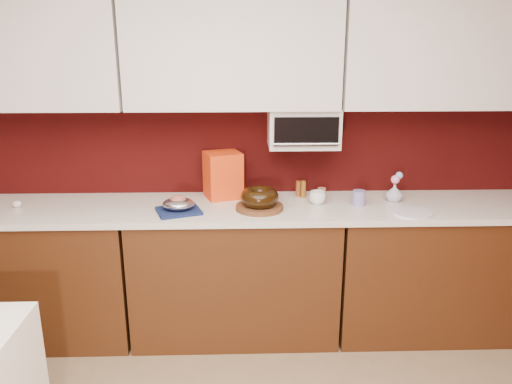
{
  "coord_description": "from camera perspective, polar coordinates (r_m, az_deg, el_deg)",
  "views": [
    {
      "loc": [
        0.05,
        -1.09,
        1.9
      ],
      "look_at": [
        0.14,
        1.84,
        1.02
      ],
      "focal_mm": 35.0,
      "sensor_mm": 36.0,
      "label": 1
    }
  ],
  "objects": [
    {
      "name": "wall_back",
      "position": [
        3.41,
        -2.51,
        5.67
      ],
      "size": [
        4.0,
        0.02,
        2.5
      ],
      "primitive_type": "cube",
      "color": "#370807",
      "rests_on": "floor"
    },
    {
      "name": "base_cabinet_left",
      "position": [
        3.64,
        -24.14,
        -8.68
      ],
      "size": [
        1.31,
        0.58,
        0.86
      ],
      "primitive_type": "cube",
      "color": "#46230E",
      "rests_on": "floor"
    },
    {
      "name": "base_cabinet_center",
      "position": [
        3.37,
        -2.4,
        -9.19
      ],
      "size": [
        1.31,
        0.58,
        0.86
      ],
      "primitive_type": "cube",
      "color": "#46230E",
      "rests_on": "floor"
    },
    {
      "name": "base_cabinet_right",
      "position": [
        3.61,
        19.54,
        -8.39
      ],
      "size": [
        1.31,
        0.58,
        0.86
      ],
      "primitive_type": "cube",
      "color": "#46230E",
      "rests_on": "floor"
    },
    {
      "name": "countertop",
      "position": [
        3.2,
        -2.5,
        -1.91
      ],
      "size": [
        4.0,
        0.62,
        0.04
      ],
      "primitive_type": "cube",
      "color": "silver",
      "rests_on": "base_cabinet_center"
    },
    {
      "name": "upper_cabinet_left",
      "position": [
        3.47,
        -26.07,
        14.24
      ],
      "size": [
        1.31,
        0.33,
        0.7
      ],
      "primitive_type": "cube",
      "color": "white",
      "rests_on": "wall_back"
    },
    {
      "name": "upper_cabinet_center",
      "position": [
        3.18,
        -2.69,
        15.77
      ],
      "size": [
        1.31,
        0.33,
        0.7
      ],
      "primitive_type": "cube",
      "color": "white",
      "rests_on": "wall_back"
    },
    {
      "name": "upper_cabinet_right",
      "position": [
        3.43,
        21.01,
        14.79
      ],
      "size": [
        1.31,
        0.33,
        0.7
      ],
      "primitive_type": "cube",
      "color": "white",
      "rests_on": "wall_back"
    },
    {
      "name": "toaster_oven",
      "position": [
        3.27,
        5.41,
        7.36
      ],
      "size": [
        0.45,
        0.3,
        0.25
      ],
      "primitive_type": "cube",
      "color": "white",
      "rests_on": "upper_cabinet_center"
    },
    {
      "name": "toaster_oven_door",
      "position": [
        3.11,
        5.77,
        6.89
      ],
      "size": [
        0.4,
        0.02,
        0.18
      ],
      "primitive_type": "cube",
      "color": "black",
      "rests_on": "toaster_oven"
    },
    {
      "name": "toaster_oven_handle",
      "position": [
        3.11,
        5.77,
        5.48
      ],
      "size": [
        0.42,
        0.02,
        0.02
      ],
      "primitive_type": "cylinder",
      "rotation": [
        0.0,
        1.57,
        0.0
      ],
      "color": "silver",
      "rests_on": "toaster_oven"
    },
    {
      "name": "cake_base",
      "position": [
        3.12,
        0.41,
        -1.76
      ],
      "size": [
        0.39,
        0.39,
        0.03
      ],
      "primitive_type": "cylinder",
      "rotation": [
        0.0,
        0.0,
        -0.39
      ],
      "color": "brown",
      "rests_on": "countertop"
    },
    {
      "name": "bundt_cake",
      "position": [
        3.1,
        0.41,
        -0.6
      ],
      "size": [
        0.29,
        0.29,
        0.1
      ],
      "primitive_type": "torus",
      "rotation": [
        0.0,
        0.0,
        0.27
      ],
      "color": "black",
      "rests_on": "cake_base"
    },
    {
      "name": "navy_towel",
      "position": [
        3.1,
        -8.83,
        -2.15
      ],
      "size": [
        0.31,
        0.29,
        0.02
      ],
      "primitive_type": "cube",
      "rotation": [
        0.0,
        0.0,
        0.33
      ],
      "color": "#14214D",
      "rests_on": "countertop"
    },
    {
      "name": "foil_ham_nest",
      "position": [
        3.08,
        -8.87,
        -1.35
      ],
      "size": [
        0.23,
        0.2,
        0.07
      ],
      "primitive_type": "ellipsoid",
      "rotation": [
        0.0,
        0.0,
        0.22
      ],
      "color": "silver",
      "rests_on": "navy_towel"
    },
    {
      "name": "roasted_ham",
      "position": [
        3.08,
        -8.89,
        -0.91
      ],
      "size": [
        0.12,
        0.11,
        0.06
      ],
      "primitive_type": "ellipsoid",
      "rotation": [
        0.0,
        0.0,
        -0.32
      ],
      "color": "#AD5E4F",
      "rests_on": "foil_ham_nest"
    },
    {
      "name": "pandoro_box",
      "position": [
        3.34,
        -3.8,
        1.95
      ],
      "size": [
        0.28,
        0.27,
        0.31
      ],
      "primitive_type": "cube",
      "rotation": [
        0.0,
        0.0,
        0.33
      ],
      "color": "red",
      "rests_on": "countertop"
    },
    {
      "name": "dark_pan",
      "position": [
        3.33,
        0.89,
        -0.48
      ],
      "size": [
        0.26,
        0.26,
        0.03
      ],
      "primitive_type": "cylinder",
      "rotation": [
        0.0,
        0.0,
        -0.42
      ],
      "color": "black",
      "rests_on": "countertop"
    },
    {
      "name": "coffee_mug",
      "position": [
        3.24,
        7.03,
        -0.5
      ],
      "size": [
        0.13,
        0.13,
        0.1
      ],
      "primitive_type": "imported",
      "rotation": [
        0.0,
        0.0,
        0.87
      ],
      "color": "white",
      "rests_on": "countertop"
    },
    {
      "name": "blue_jar",
      "position": [
        3.25,
        11.67,
        -0.67
      ],
      "size": [
        0.1,
        0.1,
        0.1
      ],
      "primitive_type": "cylinder",
      "rotation": [
        0.0,
        0.0,
        -0.34
      ],
      "color": "navy",
      "rests_on": "countertop"
    },
    {
      "name": "flower_vase",
      "position": [
        3.38,
        15.53,
        0.04
      ],
      "size": [
        0.12,
        0.12,
        0.13
      ],
      "primitive_type": "imported",
      "rotation": [
        0.0,
        0.0,
        0.42
      ],
      "color": "#AFB4C6",
      "rests_on": "countertop"
    },
    {
      "name": "flower_pink",
      "position": [
        3.36,
        15.63,
        1.38
      ],
      "size": [
        0.06,
        0.06,
        0.06
      ],
      "primitive_type": "sphere",
      "color": "pink",
      "rests_on": "flower_vase"
    },
    {
      "name": "flower_blue",
      "position": [
        3.39,
        16.05,
        1.83
      ],
      "size": [
        0.05,
        0.05,
        0.05
      ],
      "primitive_type": "sphere",
      "color": "#8FA7E5",
      "rests_on": "flower_vase"
    },
    {
      "name": "china_plate",
      "position": [
        3.18,
        17.44,
        -2.29
      ],
      "size": [
        0.29,
        0.29,
        0.01
      ],
      "primitive_type": "cylinder",
      "rotation": [
        0.0,
        0.0,
        -0.24
      ],
      "color": "white",
      "rests_on": "countertop"
    },
    {
      "name": "amber_bottle",
      "position": [
        3.38,
        4.87,
        0.39
      ],
      "size": [
        0.04,
        0.04,
        0.11
      ],
      "primitive_type": "cylinder",
      "rotation": [
        0.0,
        0.0,
        -0.05
      ],
      "color": "brown",
      "rests_on": "countertop"
    },
    {
      "name": "paper_cup",
      "position": [
        3.33,
        7.51,
        -0.22
      ],
      "size": [
        0.06,
        0.06,
        0.08
      ],
      "primitive_type": "cylinder",
      "rotation": [
        0.0,
        0.0,
        0.1
      ],
      "color": "#9A6546",
      "rests_on": "countertop"
    },
    {
      "name": "egg_right",
      "position": [
        3.49,
        -25.65,
        -1.24
      ],
      "size": [
        0.07,
        0.06,
        0.05
      ],
      "primitive_type": "ellipsoid",
      "rotation": [
        0.0,
        0.0,
        0.34
      ],
      "color": "silver",
      "rests_on": "countertop"
    },
    {
      "name": "amber_bottle_tall",
      "position": [
        3.36,
        5.44,
        0.31
      ],
      "size": [
        0.04,
        0.04,
        0.11
      ],
      "primitive_type": "cylinder",
      "rotation": [
        0.0,
        0.0,
        -0.3
      ],
      "color": "brown",
      "rests_on": "countertop"
    }
  ]
}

